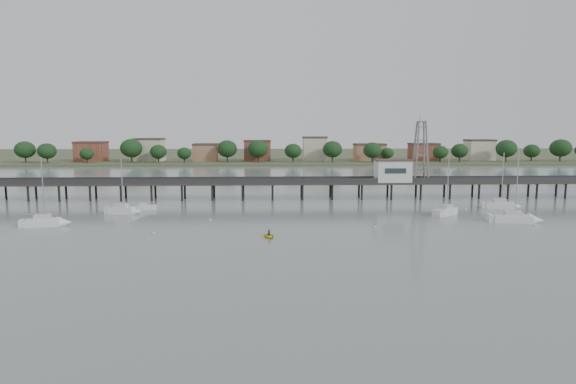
% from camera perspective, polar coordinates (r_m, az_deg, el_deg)
% --- Properties ---
extents(ground_plane, '(500.00, 500.00, 0.00)m').
position_cam_1_polar(ground_plane, '(54.98, 2.24, -9.82)').
color(ground_plane, slate).
rests_on(ground_plane, ground).
extents(pier, '(150.00, 5.00, 5.50)m').
position_cam_1_polar(pier, '(113.11, -0.09, 1.07)').
color(pier, '#2D2823').
rests_on(pier, ground).
extents(pier_building, '(8.40, 5.40, 5.30)m').
position_cam_1_polar(pier_building, '(116.46, 12.31, 2.51)').
color(pier_building, silver).
rests_on(pier_building, ground).
extents(lattice_tower, '(3.20, 3.20, 15.50)m').
position_cam_1_polar(lattice_tower, '(117.97, 15.44, 4.63)').
color(lattice_tower, slate).
rests_on(lattice_tower, ground).
extents(sailboat_c, '(6.89, 6.32, 12.08)m').
position_cam_1_polar(sailboat_c, '(97.84, 18.48, -2.17)').
color(sailboat_c, white).
rests_on(sailboat_c, ground).
extents(sailboat_d, '(8.86, 4.08, 14.08)m').
position_cam_1_polar(sailboat_d, '(94.28, 25.85, -2.89)').
color(sailboat_d, white).
rests_on(sailboat_d, ground).
extents(sailboat_b, '(6.90, 2.98, 11.19)m').
position_cam_1_polar(sailboat_b, '(98.64, -18.63, -2.10)').
color(sailboat_b, white).
rests_on(sailboat_b, ground).
extents(sailboat_a, '(7.71, 3.64, 12.34)m').
position_cam_1_polar(sailboat_a, '(91.30, -26.39, -3.23)').
color(sailboat_a, white).
rests_on(sailboat_a, ground).
extents(sailboat_e, '(7.61, 3.52, 12.21)m').
position_cam_1_polar(sailboat_e, '(109.40, 24.29, -1.47)').
color(sailboat_e, white).
rests_on(sailboat_e, ground).
extents(white_tender, '(3.93, 1.80, 1.50)m').
position_cam_1_polar(white_tender, '(102.72, -16.42, -1.75)').
color(white_tender, white).
rests_on(white_tender, ground).
extents(yellow_dinghy, '(2.13, 1.12, 2.86)m').
position_cam_1_polar(yellow_dinghy, '(73.50, -2.27, -5.39)').
color(yellow_dinghy, yellow).
rests_on(yellow_dinghy, ground).
extents(dinghy_occupant, '(0.51, 1.06, 0.24)m').
position_cam_1_polar(dinghy_occupant, '(73.50, -2.27, -5.39)').
color(dinghy_occupant, black).
rests_on(dinghy_occupant, ground).
extents(mooring_buoys, '(97.86, 20.65, 0.39)m').
position_cam_1_polar(mooring_buoys, '(85.95, 6.92, -3.51)').
color(mooring_buoys, beige).
rests_on(mooring_buoys, ground).
extents(far_shore, '(500.00, 170.00, 10.40)m').
position_cam_1_polar(far_shore, '(292.36, -1.32, 4.40)').
color(far_shore, '#475133').
rests_on(far_shore, ground).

